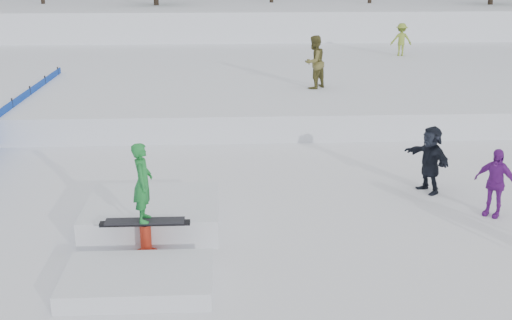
{
  "coord_description": "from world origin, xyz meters",
  "views": [
    {
      "loc": [
        -0.18,
        -10.73,
        5.16
      ],
      "look_at": [
        0.5,
        2.0,
        1.1
      ],
      "focal_mm": 45.0,
      "sensor_mm": 36.0,
      "label": 1
    }
  ],
  "objects_px": {
    "spectator_dark": "(430,159)",
    "jib_rail_feature": "(149,227)",
    "walker_olive": "(314,62)",
    "spectator_purple": "(495,183)",
    "walker_ygreen": "(401,40)"
  },
  "relations": [
    {
      "from": "walker_olive",
      "to": "spectator_purple",
      "type": "relative_size",
      "value": 1.25
    },
    {
      "from": "spectator_purple",
      "to": "walker_olive",
      "type": "bearing_deg",
      "value": 147.61
    },
    {
      "from": "walker_ygreen",
      "to": "walker_olive",
      "type": "bearing_deg",
      "value": 61.03
    },
    {
      "from": "spectator_purple",
      "to": "jib_rail_feature",
      "type": "xyz_separation_m",
      "value": [
        -6.98,
        -0.94,
        -0.42
      ]
    },
    {
      "from": "spectator_purple",
      "to": "spectator_dark",
      "type": "relative_size",
      "value": 0.94
    },
    {
      "from": "spectator_purple",
      "to": "spectator_dark",
      "type": "xyz_separation_m",
      "value": [
        -0.88,
        1.47,
        0.05
      ]
    },
    {
      "from": "spectator_dark",
      "to": "walker_ygreen",
      "type": "bearing_deg",
      "value": 146.04
    },
    {
      "from": "walker_olive",
      "to": "spectator_purple",
      "type": "height_order",
      "value": "walker_olive"
    },
    {
      "from": "walker_olive",
      "to": "spectator_dark",
      "type": "distance_m",
      "value": 8.37
    },
    {
      "from": "walker_olive",
      "to": "walker_ygreen",
      "type": "height_order",
      "value": "walker_olive"
    },
    {
      "from": "spectator_dark",
      "to": "jib_rail_feature",
      "type": "height_order",
      "value": "jib_rail_feature"
    },
    {
      "from": "walker_ygreen",
      "to": "spectator_purple",
      "type": "bearing_deg",
      "value": 86.6
    },
    {
      "from": "walker_olive",
      "to": "jib_rail_feature",
      "type": "bearing_deg",
      "value": 22.16
    },
    {
      "from": "jib_rail_feature",
      "to": "walker_olive",
      "type": "bearing_deg",
      "value": 66.65
    },
    {
      "from": "spectator_purple",
      "to": "jib_rail_feature",
      "type": "relative_size",
      "value": 0.33
    }
  ]
}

